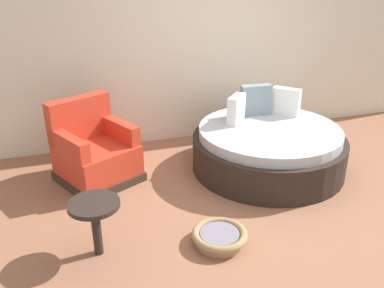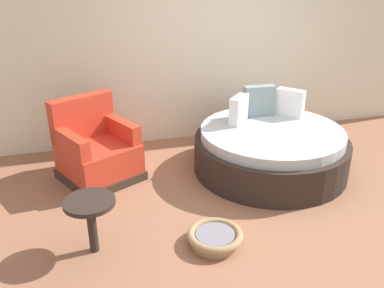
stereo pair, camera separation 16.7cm
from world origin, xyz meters
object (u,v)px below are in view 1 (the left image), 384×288
side_table (95,212)px  round_daybed (268,147)px  red_armchair (94,153)px  pet_basket (220,236)px

side_table → round_daybed: bearing=25.5°
red_armchair → side_table: size_ratio=2.06×
round_daybed → red_armchair: 2.08m
red_armchair → side_table: 1.39m
pet_basket → side_table: side_table is taller
round_daybed → red_armchair: (-2.05, 0.35, 0.06)m
red_armchair → side_table: red_armchair is taller
pet_basket → red_armchair: bearing=120.9°
round_daybed → side_table: bearing=-154.5°
round_daybed → side_table: size_ratio=3.56×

